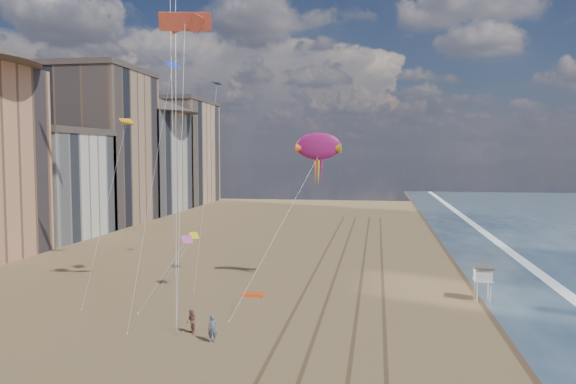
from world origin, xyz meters
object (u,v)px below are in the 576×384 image
object	(u,v)px
grounded_kite	(253,295)
kite_flyer_b	(191,322)
kite_flyer_a	(213,329)
lifeguard_stand	(483,274)
show_kite	(319,147)

from	to	relation	value
grounded_kite	kite_flyer_b	world-z (taller)	kite_flyer_b
grounded_kite	kite_flyer_a	distance (m)	12.94
grounded_kite	lifeguard_stand	bearing A→B (deg)	3.41
kite_flyer_b	grounded_kite	bearing A→B (deg)	130.60
lifeguard_stand	kite_flyer_a	distance (m)	25.15
lifeguard_stand	grounded_kite	world-z (taller)	lifeguard_stand
grounded_kite	kite_flyer_a	world-z (taller)	kite_flyer_a
grounded_kite	kite_flyer_b	xyz separation A→B (m)	(-2.09, -11.35, 0.78)
lifeguard_stand	show_kite	xyz separation A→B (m)	(-15.07, 3.18, 11.40)
lifeguard_stand	kite_flyer_b	distance (m)	26.07
kite_flyer_a	kite_flyer_b	size ratio (longest dim) A/B	1.07
lifeguard_stand	grounded_kite	size ratio (longest dim) A/B	1.55
kite_flyer_a	kite_flyer_b	world-z (taller)	kite_flyer_a
show_kite	grounded_kite	bearing A→B (deg)	-139.74
show_kite	kite_flyer_a	world-z (taller)	show_kite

